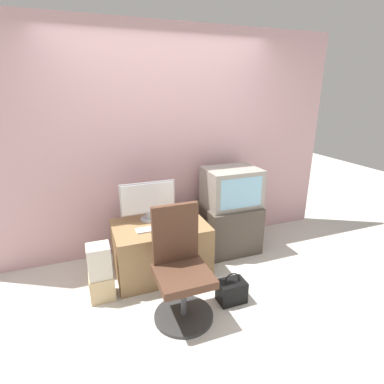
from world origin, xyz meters
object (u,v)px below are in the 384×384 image
at_px(main_monitor, 148,201).
at_px(mouse, 172,226).
at_px(crt_tv, 231,187).
at_px(cardboard_box_lower, 102,286).
at_px(office_chair, 181,272).
at_px(keyboard, 151,229).
at_px(handbag, 232,291).

height_order(main_monitor, mouse, main_monitor).
bearing_deg(crt_tv, cardboard_box_lower, -164.43).
height_order(main_monitor, office_chair, office_chair).
xyz_separation_m(mouse, office_chair, (-0.10, -0.59, -0.16)).
bearing_deg(main_monitor, keyboard, -97.99).
relative_size(crt_tv, handbag, 2.08).
xyz_separation_m(main_monitor, crt_tv, (1.02, 0.04, 0.02)).
bearing_deg(keyboard, handbag, -46.66).
bearing_deg(main_monitor, crt_tv, 2.44).
height_order(office_chair, cardboard_box_lower, office_chair).
bearing_deg(office_chair, crt_tv, 43.76).
bearing_deg(keyboard, cardboard_box_lower, -164.39).
bearing_deg(keyboard, main_monitor, 82.01).
bearing_deg(crt_tv, office_chair, -136.24).
height_order(crt_tv, cardboard_box_lower, crt_tv).
bearing_deg(main_monitor, mouse, -57.93).
distance_m(mouse, office_chair, 0.62).
height_order(main_monitor, crt_tv, crt_tv).
bearing_deg(mouse, crt_tv, 20.83).
height_order(mouse, cardboard_box_lower, mouse).
xyz_separation_m(keyboard, cardboard_box_lower, (-0.54, -0.15, -0.45)).
bearing_deg(mouse, cardboard_box_lower, -170.74).
height_order(keyboard, mouse, mouse).
bearing_deg(crt_tv, keyboard, -164.46).
relative_size(crt_tv, cardboard_box_lower, 2.59).
distance_m(main_monitor, crt_tv, 1.02).
bearing_deg(office_chair, mouse, 80.08).
distance_m(crt_tv, office_chair, 1.37).
xyz_separation_m(keyboard, office_chair, (0.11, -0.62, -0.15)).
bearing_deg(handbag, main_monitor, 122.52).
bearing_deg(crt_tv, main_monitor, -177.56).
height_order(main_monitor, cardboard_box_lower, main_monitor).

